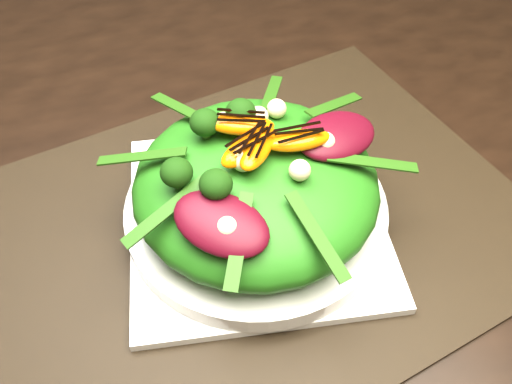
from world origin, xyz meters
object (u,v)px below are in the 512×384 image
object	(u,v)px
plate_base	(256,218)
orange_segment	(231,134)
dining_table	(305,116)
placemat	(256,222)
salad_bowl	(256,209)
lettuce_mound	(256,184)

from	to	relation	value
plate_base	orange_segment	bearing A→B (deg)	119.13
dining_table	placemat	size ratio (longest dim) A/B	3.15
dining_table	orange_segment	world-z (taller)	dining_table
salad_bowl	orange_segment	size ratio (longest dim) A/B	4.26
orange_segment	lettuce_mound	bearing A→B (deg)	-60.87
dining_table	plate_base	xyz separation A→B (m)	(-0.12, -0.15, 0.03)
dining_table	plate_base	world-z (taller)	dining_table
orange_segment	plate_base	bearing A→B (deg)	-60.87
placemat	lettuce_mound	world-z (taller)	lettuce_mound
plate_base	salad_bowl	world-z (taller)	salad_bowl
placemat	lettuce_mound	size ratio (longest dim) A/B	2.31
salad_bowl	lettuce_mound	bearing A→B (deg)	-45.00
plate_base	lettuce_mound	xyz separation A→B (m)	(0.00, 0.00, 0.05)
lettuce_mound	plate_base	bearing A→B (deg)	0.00
dining_table	lettuce_mound	size ratio (longest dim) A/B	7.26
salad_bowl	orange_segment	distance (m)	0.08
lettuce_mound	dining_table	bearing A→B (deg)	52.19
salad_bowl	orange_segment	world-z (taller)	orange_segment
salad_bowl	lettuce_mound	world-z (taller)	lettuce_mound
plate_base	salad_bowl	xyz separation A→B (m)	(-0.00, 0.00, 0.01)
dining_table	orange_segment	size ratio (longest dim) A/B	27.99
placemat	orange_segment	distance (m)	0.10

